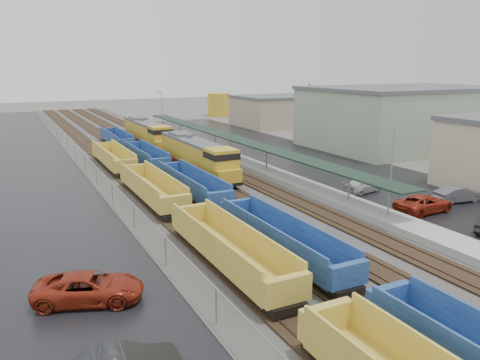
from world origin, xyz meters
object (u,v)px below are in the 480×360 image
(parked_car_east_c, at_px, (362,186))
(storage_tank, at_px, (219,105))
(locomotive_lead, at_px, (198,156))
(well_string_blue, at_px, (228,208))
(parked_car_east_e, at_px, (458,194))
(well_string_yellow, at_px, (229,250))
(locomotive_trail, at_px, (148,134))
(parked_car_west_c, at_px, (89,288))
(parked_car_east_b, at_px, (424,204))

(parked_car_east_c, bearing_deg, storage_tank, -28.59)
(parked_car_east_c, bearing_deg, locomotive_lead, 24.20)
(well_string_blue, xyz_separation_m, parked_car_east_e, (21.88, -4.80, -0.38))
(locomotive_lead, xyz_separation_m, parked_car_east_c, (12.03, -14.77, -1.63))
(well_string_yellow, xyz_separation_m, well_string_blue, (4.00, 8.49, -0.05))
(locomotive_trail, bearing_deg, parked_car_east_c, -71.41)
(locomotive_lead, relative_size, well_string_yellow, 0.23)
(parked_car_west_c, relative_size, parked_car_east_b, 1.04)
(storage_tank, relative_size, parked_car_east_c, 1.22)
(locomotive_lead, height_order, parked_car_west_c, locomotive_lead)
(parked_car_west_c, bearing_deg, parked_car_east_e, -62.70)
(storage_tank, bearing_deg, well_string_yellow, -113.94)
(locomotive_lead, distance_m, parked_car_east_c, 19.11)
(locomotive_trail, bearing_deg, storage_tank, 52.98)
(locomotive_lead, height_order, locomotive_trail, same)
(well_string_blue, bearing_deg, parked_car_west_c, -144.58)
(parked_car_east_e, bearing_deg, parked_car_east_b, 107.07)
(well_string_blue, distance_m, storage_tank, 85.51)
(locomotive_trail, relative_size, well_string_blue, 0.20)
(locomotive_lead, distance_m, parked_car_west_c, 30.78)
(locomotive_trail, xyz_separation_m, storage_tank, (30.50, 40.45, 0.60))
(well_string_yellow, distance_m, parked_car_east_e, 26.15)
(locomotive_lead, relative_size, well_string_blue, 0.20)
(locomotive_trail, distance_m, parked_car_east_e, 46.19)
(well_string_yellow, relative_size, parked_car_east_e, 17.68)
(locomotive_trail, xyz_separation_m, well_string_yellow, (-8.00, -46.26, -1.13))
(storage_tank, bearing_deg, well_string_blue, -113.80)
(parked_car_west_c, bearing_deg, parked_car_east_c, -48.67)
(parked_car_east_e, bearing_deg, parked_car_east_c, 49.29)
(well_string_yellow, height_order, parked_car_east_b, well_string_yellow)
(well_string_yellow, bearing_deg, storage_tank, 66.06)
(well_string_yellow, distance_m, parked_car_west_c, 8.73)
(locomotive_lead, relative_size, parked_car_west_c, 3.29)
(locomotive_trail, relative_size, parked_car_west_c, 3.29)
(parked_car_east_c, bearing_deg, locomotive_trail, 3.62)
(well_string_yellow, relative_size, parked_car_east_c, 17.18)
(storage_tank, height_order, parked_car_east_b, storage_tank)
(well_string_blue, height_order, parked_car_west_c, well_string_blue)
(locomotive_trail, distance_m, storage_tank, 50.67)
(parked_car_east_e, bearing_deg, well_string_yellow, 106.69)
(locomotive_trail, height_order, parked_car_west_c, locomotive_trail)
(well_string_blue, xyz_separation_m, parked_car_west_c, (-12.71, -9.04, -0.33))
(locomotive_lead, xyz_separation_m, parked_car_west_c, (-16.71, -25.80, -1.52))
(locomotive_trail, bearing_deg, locomotive_lead, -90.00)
(storage_tank, bearing_deg, locomotive_lead, -116.40)
(locomotive_lead, relative_size, parked_car_east_c, 3.99)
(storage_tank, xyz_separation_m, parked_car_west_c, (-47.21, -87.25, -2.11))
(storage_tank, distance_m, parked_car_west_c, 99.23)
(well_string_blue, relative_size, parked_car_east_b, 17.47)
(well_string_yellow, bearing_deg, locomotive_lead, 72.43)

